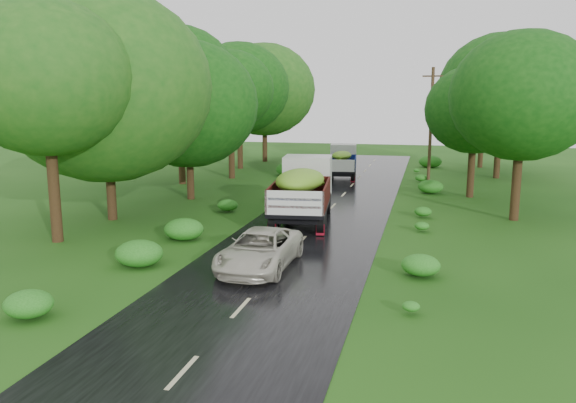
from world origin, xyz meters
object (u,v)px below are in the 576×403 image
(truck_near, at_px, (304,187))
(car, at_px, (260,250))
(truck_far, at_px, (342,160))
(utility_pole, at_px, (431,125))

(truck_near, distance_m, car, 8.31)
(truck_near, distance_m, truck_far, 15.56)
(truck_near, relative_size, utility_pole, 0.91)
(car, distance_m, utility_pole, 23.19)
(truck_near, relative_size, truck_far, 1.24)
(truck_far, height_order, utility_pole, utility_pole)
(truck_near, height_order, utility_pole, utility_pole)
(car, bearing_deg, utility_pole, 76.33)
(truck_near, height_order, car, truck_near)
(truck_far, xyz_separation_m, utility_pole, (6.39, -1.59, 2.79))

